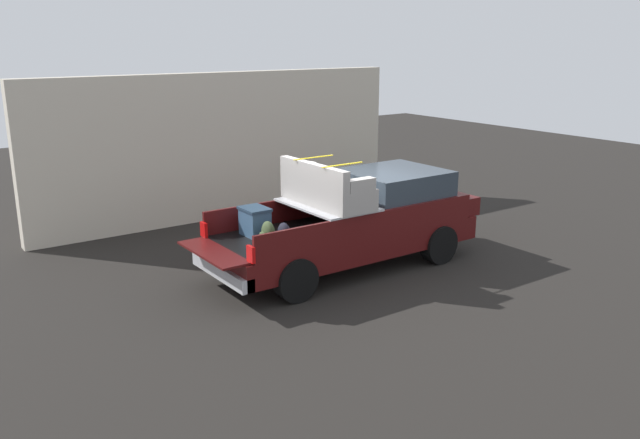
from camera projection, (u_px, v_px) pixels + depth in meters
The scene contains 4 objects.
ground_plane at pixel (344, 267), 13.24m from camera, with size 40.00×40.00×0.00m, color black.
pickup_truck at pixel (359, 219), 13.19m from camera, with size 6.05×2.06×2.23m.
building_facade at pixel (224, 146), 16.63m from camera, with size 9.91×0.36×3.65m, color beige.
trash_can at pixel (401, 190), 17.79m from camera, with size 0.60×0.60×0.98m.
Camera 1 is at (-7.63, -9.91, 4.48)m, focal length 36.94 mm.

